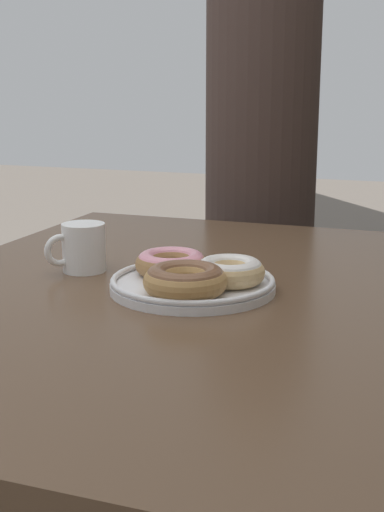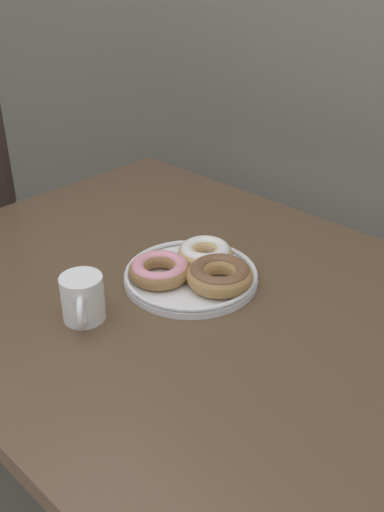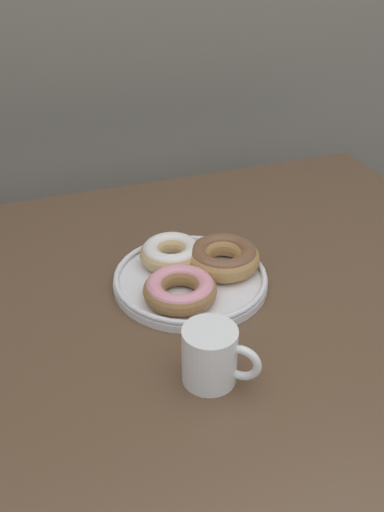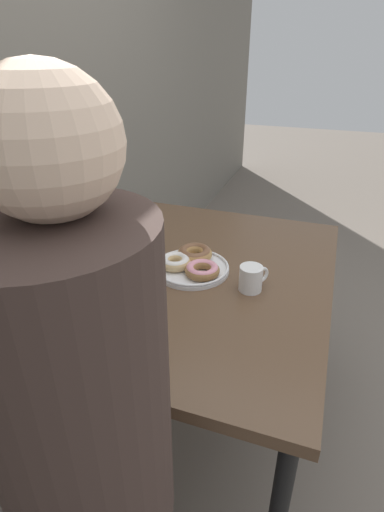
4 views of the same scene
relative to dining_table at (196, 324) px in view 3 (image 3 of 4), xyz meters
name	(u,v)px [view 3 (image 3 of 4)]	position (x,y,z in m)	size (l,w,h in m)	color
dining_table	(196,324)	(0.00, 0.00, 0.00)	(1.21, 0.94, 0.72)	brown
donut_plate	(194,270)	(0.01, 0.03, 0.09)	(0.28, 0.28, 0.06)	white
coffee_mug	(212,355)	(-0.05, -0.20, 0.11)	(0.10, 0.09, 0.09)	white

